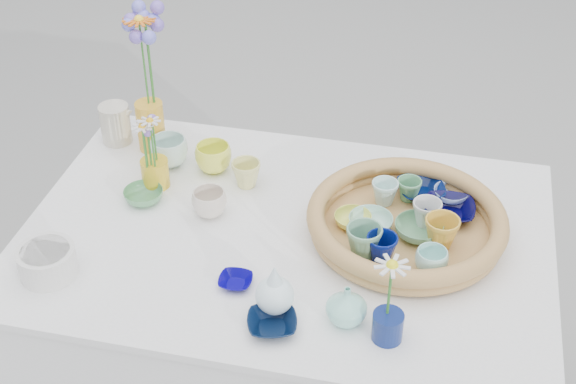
# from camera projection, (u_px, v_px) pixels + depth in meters

# --- Properties ---
(wicker_tray) EXTENTS (0.47, 0.47, 0.08)m
(wicker_tray) POSITION_uv_depth(u_px,v_px,m) (406.00, 223.00, 1.89)
(wicker_tray) COLOR olive
(wicker_tray) RESTS_ON display_table
(tray_ceramic_0) EXTENTS (0.15, 0.15, 0.03)m
(tray_ceramic_0) POSITION_uv_depth(u_px,v_px,m) (421.00, 190.00, 2.01)
(tray_ceramic_0) COLOR #02103D
(tray_ceramic_0) RESTS_ON wicker_tray
(tray_ceramic_1) EXTENTS (0.13, 0.13, 0.03)m
(tray_ceramic_1) POSITION_uv_depth(u_px,v_px,m) (449.00, 210.00, 1.94)
(tray_ceramic_1) COLOR black
(tray_ceramic_1) RESTS_ON wicker_tray
(tray_ceramic_2) EXTENTS (0.11, 0.11, 0.08)m
(tray_ceramic_2) POSITION_uv_depth(u_px,v_px,m) (441.00, 233.00, 1.83)
(tray_ceramic_2) COLOR gold
(tray_ceramic_2) RESTS_ON wicker_tray
(tray_ceramic_3) EXTENTS (0.14, 0.14, 0.04)m
(tray_ceramic_3) POSITION_uv_depth(u_px,v_px,m) (419.00, 230.00, 1.87)
(tray_ceramic_3) COLOR #5F986E
(tray_ceramic_3) RESTS_ON wicker_tray
(tray_ceramic_4) EXTENTS (0.11, 0.11, 0.08)m
(tray_ceramic_4) POSITION_uv_depth(u_px,v_px,m) (364.00, 241.00, 1.81)
(tray_ceramic_4) COLOR #6AA380
(tray_ceramic_4) RESTS_ON wicker_tray
(tray_ceramic_5) EXTENTS (0.14, 0.14, 0.03)m
(tray_ceramic_5) POSITION_uv_depth(u_px,v_px,m) (371.00, 223.00, 1.90)
(tray_ceramic_5) COLOR #9AD1C7
(tray_ceramic_5) RESTS_ON wicker_tray
(tray_ceramic_6) EXTENTS (0.07, 0.07, 0.06)m
(tray_ceramic_6) POSITION_uv_depth(u_px,v_px,m) (385.00, 193.00, 1.97)
(tray_ceramic_6) COLOR silver
(tray_ceramic_6) RESTS_ON wicker_tray
(tray_ceramic_7) EXTENTS (0.09, 0.09, 0.07)m
(tray_ceramic_7) POSITION_uv_depth(u_px,v_px,m) (426.00, 214.00, 1.90)
(tray_ceramic_7) COLOR silver
(tray_ceramic_7) RESTS_ON wicker_tray
(tray_ceramic_8) EXTENTS (0.11, 0.11, 0.03)m
(tray_ceramic_8) POSITION_uv_depth(u_px,v_px,m) (451.00, 194.00, 1.99)
(tray_ceramic_8) COLOR #9ABAF8
(tray_ceramic_8) RESTS_ON wicker_tray
(tray_ceramic_9) EXTENTS (0.08, 0.08, 0.07)m
(tray_ceramic_9) POSITION_uv_depth(u_px,v_px,m) (382.00, 248.00, 1.80)
(tray_ceramic_9) COLOR navy
(tray_ceramic_9) RESTS_ON wicker_tray
(tray_ceramic_10) EXTENTS (0.10, 0.10, 0.03)m
(tray_ceramic_10) POSITION_uv_depth(u_px,v_px,m) (353.00, 220.00, 1.91)
(tray_ceramic_10) COLOR #E6E756
(tray_ceramic_10) RESTS_ON wicker_tray
(tray_ceramic_11) EXTENTS (0.08, 0.08, 0.06)m
(tray_ceramic_11) POSITION_uv_depth(u_px,v_px,m) (431.00, 261.00, 1.77)
(tray_ceramic_11) COLOR #A2DFD6
(tray_ceramic_11) RESTS_ON wicker_tray
(tray_ceramic_12) EXTENTS (0.07, 0.07, 0.06)m
(tray_ceramic_12) POSITION_uv_depth(u_px,v_px,m) (409.00, 190.00, 1.98)
(tray_ceramic_12) COLOR #5C9F6D
(tray_ceramic_12) RESTS_ON wicker_tray
(loose_ceramic_0) EXTENTS (0.10, 0.10, 0.08)m
(loose_ceramic_0) POSITION_uv_depth(u_px,v_px,m) (213.00, 158.00, 2.11)
(loose_ceramic_0) COLOR #E7ED45
(loose_ceramic_0) RESTS_ON display_table
(loose_ceramic_1) EXTENTS (0.08, 0.08, 0.07)m
(loose_ceramic_1) POSITION_uv_depth(u_px,v_px,m) (246.00, 174.00, 2.06)
(loose_ceramic_1) COLOR #DDDA7D
(loose_ceramic_1) RESTS_ON display_table
(loose_ceramic_2) EXTENTS (0.10, 0.10, 0.03)m
(loose_ceramic_2) POSITION_uv_depth(u_px,v_px,m) (144.00, 196.00, 2.02)
(loose_ceramic_2) COLOR #4F8F59
(loose_ceramic_2) RESTS_ON display_table
(loose_ceramic_3) EXTENTS (0.09, 0.09, 0.07)m
(loose_ceramic_3) POSITION_uv_depth(u_px,v_px,m) (209.00, 203.00, 1.96)
(loose_ceramic_3) COLOR beige
(loose_ceramic_3) RESTS_ON display_table
(loose_ceramic_4) EXTENTS (0.08, 0.08, 0.02)m
(loose_ceramic_4) POSITION_uv_depth(u_px,v_px,m) (236.00, 281.00, 1.77)
(loose_ceramic_4) COLOR #070074
(loose_ceramic_4) RESTS_ON display_table
(loose_ceramic_5) EXTENTS (0.13, 0.13, 0.08)m
(loose_ceramic_5) POSITION_uv_depth(u_px,v_px,m) (169.00, 152.00, 2.14)
(loose_ceramic_5) COLOR silver
(loose_ceramic_5) RESTS_ON display_table
(loose_ceramic_6) EXTENTS (0.13, 0.13, 0.03)m
(loose_ceramic_6) POSITION_uv_depth(u_px,v_px,m) (272.00, 324.00, 1.66)
(loose_ceramic_6) COLOR black
(loose_ceramic_6) RESTS_ON display_table
(fluted_bowl) EXTENTS (0.14, 0.14, 0.07)m
(fluted_bowl) POSITION_uv_depth(u_px,v_px,m) (47.00, 262.00, 1.79)
(fluted_bowl) COLOR silver
(fluted_bowl) RESTS_ON display_table
(bud_vase_paleblue) EXTENTS (0.10, 0.10, 0.13)m
(bud_vase_paleblue) POSITION_uv_depth(u_px,v_px,m) (275.00, 288.00, 1.68)
(bud_vase_paleblue) COLOR white
(bud_vase_paleblue) RESTS_ON display_table
(bud_vase_seafoam) EXTENTS (0.09, 0.09, 0.09)m
(bud_vase_seafoam) POSITION_uv_depth(u_px,v_px,m) (347.00, 305.00, 1.66)
(bud_vase_seafoam) COLOR #92E2CE
(bud_vase_seafoam) RESTS_ON display_table
(bud_vase_cobalt) EXTENTS (0.09, 0.09, 0.06)m
(bud_vase_cobalt) POSITION_uv_depth(u_px,v_px,m) (388.00, 326.00, 1.63)
(bud_vase_cobalt) COLOR navy
(bud_vase_cobalt) RESTS_ON display_table
(single_daisy) EXTENTS (0.11, 0.11, 0.15)m
(single_daisy) POSITION_uv_depth(u_px,v_px,m) (390.00, 290.00, 1.58)
(single_daisy) COLOR white
(single_daisy) RESTS_ON bud_vase_cobalt
(tall_vase_yellow) EXTENTS (0.09, 0.09, 0.14)m
(tall_vase_yellow) POSITION_uv_depth(u_px,v_px,m) (151.00, 126.00, 2.18)
(tall_vase_yellow) COLOR gold
(tall_vase_yellow) RESTS_ON display_table
(gerbera) EXTENTS (0.11, 0.11, 0.26)m
(gerbera) POSITION_uv_depth(u_px,v_px,m) (144.00, 63.00, 2.07)
(gerbera) COLOR orange
(gerbera) RESTS_ON tall_vase_yellow
(hydrangea) EXTENTS (0.11, 0.11, 0.32)m
(hydrangea) POSITION_uv_depth(u_px,v_px,m) (150.00, 64.00, 2.08)
(hydrangea) COLOR #7259C4
(hydrangea) RESTS_ON tall_vase_yellow
(white_pitcher) EXTENTS (0.12, 0.09, 0.11)m
(white_pitcher) POSITION_uv_depth(u_px,v_px,m) (115.00, 124.00, 2.22)
(white_pitcher) COLOR beige
(white_pitcher) RESTS_ON display_table
(daisy_cup) EXTENTS (0.09, 0.09, 0.08)m
(daisy_cup) POSITION_uv_depth(u_px,v_px,m) (155.00, 173.00, 2.06)
(daisy_cup) COLOR gold
(daisy_cup) RESTS_ON display_table
(daisy_posy) EXTENTS (0.11, 0.11, 0.16)m
(daisy_posy) POSITION_uv_depth(u_px,v_px,m) (152.00, 137.00, 1.98)
(daisy_posy) COLOR silver
(daisy_posy) RESTS_ON daisy_cup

